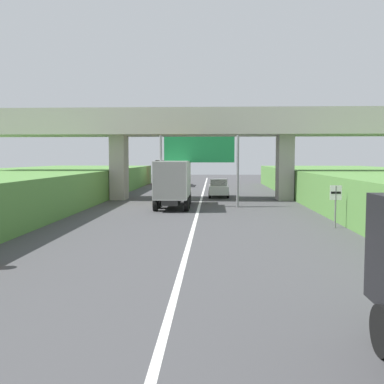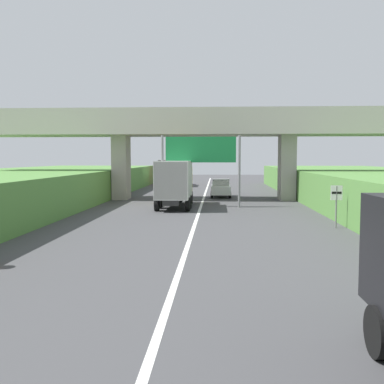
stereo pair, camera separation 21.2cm
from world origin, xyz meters
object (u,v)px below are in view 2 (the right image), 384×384
Objects in this scene: truck_red at (170,171)px; car_white at (221,188)px; overhead_highway_sign at (201,154)px; truck_yellow at (175,181)px; speed_limit_sign at (336,200)px.

car_white is (6.60, -17.29, -1.08)m from truck_red.
truck_red is at bearing 100.93° from overhead_highway_sign.
overhead_highway_sign reaches higher than truck_red.
overhead_highway_sign is 0.81× the size of truck_yellow.
car_white is at bearing 69.41° from truck_yellow.
overhead_highway_sign is 2.64× the size of speed_limit_sign.
overhead_highway_sign reaches higher than speed_limit_sign.
truck_yellow is at bearing -110.59° from car_white.
overhead_highway_sign is at bearing 11.24° from truck_yellow.
speed_limit_sign is at bearing -45.20° from truck_yellow.
truck_yellow is at bearing -168.76° from overhead_highway_sign.
overhead_highway_sign is 12.44m from speed_limit_sign.
car_white is at bearing -69.12° from truck_red.
truck_red is (-5.03, 26.04, -2.00)m from overhead_highway_sign.
truck_yellow is at bearing 134.80° from speed_limit_sign.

